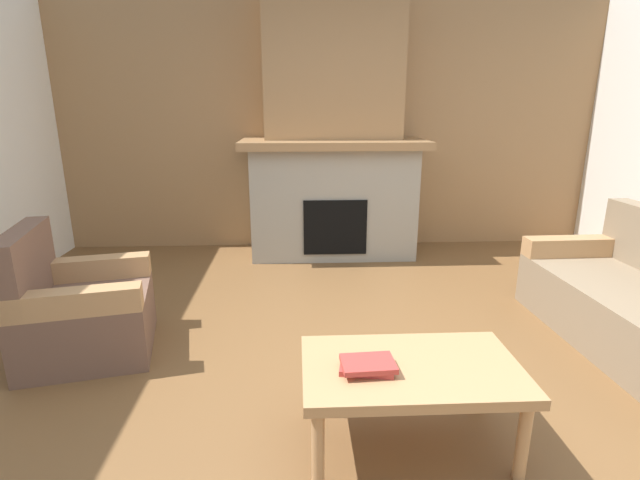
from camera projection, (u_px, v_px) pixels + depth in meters
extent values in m
plane|color=brown|center=(366.00, 387.00, 2.73)|extent=(9.00, 9.00, 0.00)
cube|color=#997047|center=(330.00, 126.00, 5.24)|extent=(6.00, 0.12, 2.70)
cube|color=gray|center=(333.00, 202.00, 5.06)|extent=(1.70, 0.70, 1.15)
cube|color=black|center=(335.00, 227.00, 4.80)|extent=(0.64, 0.08, 0.56)
cube|color=#997047|center=(334.00, 144.00, 4.84)|extent=(1.90, 0.82, 0.08)
cube|color=#997047|center=(333.00, 65.00, 4.77)|extent=(1.40, 0.50, 1.47)
cube|color=tan|center=(576.00, 246.00, 3.81)|extent=(0.84, 0.18, 0.15)
cube|color=brown|center=(89.00, 323.00, 3.09)|extent=(0.90, 0.90, 0.40)
cube|color=brown|center=(25.00, 266.00, 2.90)|extent=(0.30, 0.77, 0.45)
cube|color=tan|center=(73.00, 303.00, 2.73)|extent=(0.77, 0.30, 0.15)
cube|color=tan|center=(93.00, 268.00, 3.30)|extent=(0.77, 0.30, 0.15)
cube|color=tan|center=(411.00, 369.00, 2.17)|extent=(1.00, 0.60, 0.05)
cylinder|color=tan|center=(318.00, 448.00, 1.98)|extent=(0.06, 0.06, 0.38)
cylinder|color=tan|center=(523.00, 441.00, 2.02)|extent=(0.06, 0.06, 0.38)
cylinder|color=tan|center=(314.00, 383.00, 2.44)|extent=(0.06, 0.06, 0.38)
cylinder|color=tan|center=(481.00, 379.00, 2.48)|extent=(0.06, 0.06, 0.38)
cube|color=#B23833|center=(367.00, 367.00, 2.12)|extent=(0.26, 0.18, 0.03)
cube|color=#B23833|center=(368.00, 364.00, 2.10)|extent=(0.25, 0.18, 0.02)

